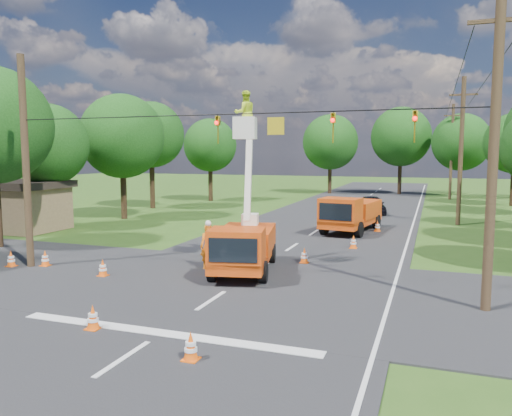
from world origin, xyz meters
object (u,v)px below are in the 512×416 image
at_px(ground_worker, 208,247).
at_px(tree_left_e, 151,135).
at_px(tree_far_a, 330,142).
at_px(tree_far_c, 461,142).
at_px(pole_right_mid, 461,150).
at_px(pole_right_far, 452,151).
at_px(traffic_cone_4, 103,268).
at_px(tree_left_d, 122,137).
at_px(shed, 20,205).
at_px(tree_left_f, 210,145).
at_px(traffic_cone_0, 93,318).
at_px(traffic_cone_2, 304,256).
at_px(traffic_cone_5, 45,258).
at_px(pole_left, 26,163).
at_px(second_truck, 350,213).
at_px(tree_left_c, 47,145).
at_px(distant_car, 372,205).
at_px(traffic_cone_6, 11,259).
at_px(pole_right_near, 494,147).
at_px(bucket_truck, 244,233).
at_px(traffic_cone_7, 377,226).
at_px(traffic_cone_3, 353,242).
at_px(tree_far_b, 401,137).
at_px(traffic_cone_1, 191,347).

xyz_separation_m(ground_worker, tree_left_e, (-14.76, 19.82, 5.52)).
xyz_separation_m(tree_far_a, tree_far_c, (14.50, -1.00, -0.13)).
distance_m(pole_right_mid, pole_right_far, 20.00).
distance_m(traffic_cone_4, tree_left_d, 18.97).
bearing_deg(tree_far_c, shed, -128.97).
xyz_separation_m(pole_right_mid, tree_left_f, (-23.30, 10.00, 0.58)).
bearing_deg(traffic_cone_4, shed, 146.19).
xyz_separation_m(traffic_cone_0, traffic_cone_2, (3.50, 10.17, 0.00)).
distance_m(traffic_cone_4, pole_right_mid, 25.17).
relative_size(traffic_cone_5, pole_left, 0.08).
bearing_deg(second_truck, tree_far_a, 112.37).
xyz_separation_m(pole_right_mid, tree_left_c, (-25.00, -11.00, 0.33)).
bearing_deg(traffic_cone_4, traffic_cone_5, 169.47).
relative_size(second_truck, traffic_cone_2, 9.00).
xyz_separation_m(distant_car, tree_left_e, (-18.98, -2.36, 5.75)).
relative_size(distant_car, traffic_cone_6, 6.11).
xyz_separation_m(pole_right_near, pole_right_mid, (0.00, 20.00, 0.00)).
height_order(bucket_truck, traffic_cone_0, bucket_truck).
relative_size(traffic_cone_2, pole_right_near, 0.07).
distance_m(traffic_cone_4, traffic_cone_7, 17.85).
bearing_deg(tree_far_c, traffic_cone_3, -101.00).
bearing_deg(traffic_cone_0, distant_car, 82.06).
height_order(ground_worker, traffic_cone_3, ground_worker).
distance_m(tree_left_f, tree_far_a, 16.29).
relative_size(ground_worker, tree_far_b, 0.19).
xyz_separation_m(tree_left_c, tree_far_a, (11.50, 34.00, 0.75)).
xyz_separation_m(traffic_cone_7, tree_left_f, (-18.41, 15.02, 5.33)).
xyz_separation_m(ground_worker, shed, (-15.96, 5.82, 0.64)).
distance_m(shed, tree_left_f, 22.60).
xyz_separation_m(traffic_cone_0, traffic_cone_7, (5.60, 20.51, 0.00)).
bearing_deg(tree_far_a, traffic_cone_3, -76.74).
height_order(traffic_cone_1, pole_right_far, pole_right_far).
bearing_deg(second_truck, distant_car, 97.85).
bearing_deg(traffic_cone_4, traffic_cone_2, 35.59).
distance_m(traffic_cone_7, pole_right_mid, 8.46).
distance_m(pole_left, tree_far_c, 46.12).
bearing_deg(traffic_cone_3, tree_far_b, 90.08).
bearing_deg(pole_left, traffic_cone_4, -5.33).
distance_m(shed, tree_left_c, 4.22).
bearing_deg(pole_left, tree_far_c, 65.66).
relative_size(distant_car, tree_left_c, 0.54).
relative_size(traffic_cone_5, tree_far_c, 0.08).
relative_size(distant_car, tree_left_f, 0.52).
bearing_deg(tree_left_d, traffic_cone_1, -52.42).
xyz_separation_m(traffic_cone_1, traffic_cone_2, (-0.04, 11.14, 0.00)).
xyz_separation_m(shed, tree_far_a, (13.00, 35.00, 4.57)).
height_order(traffic_cone_0, tree_left_f, tree_left_f).
bearing_deg(traffic_cone_3, pole_right_mid, 63.99).
xyz_separation_m(pole_right_mid, shed, (-26.50, -12.00, -3.49)).
xyz_separation_m(second_truck, distant_car, (0.14, 10.21, -0.45)).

